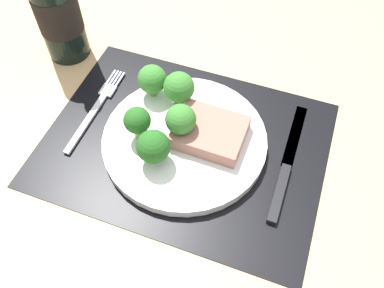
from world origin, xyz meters
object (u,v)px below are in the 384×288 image
object	(u,v)px
fork	(96,108)
knife	(286,169)
plate	(185,140)
steak	(210,132)
wine_bottle	(55,4)

from	to	relation	value
fork	knife	xyz separation A→B (cm)	(33.07, -0.89, 0.05)
fork	knife	world-z (taller)	knife
plate	fork	distance (cm)	16.82
knife	steak	bearing A→B (deg)	173.77
plate	steak	xyz separation A→B (cm)	(3.68, 1.37, 2.07)
steak	wine_bottle	bearing A→B (deg)	160.45
knife	wine_bottle	xyz separation A→B (cm)	(-44.73, 12.24, 10.02)
steak	wine_bottle	world-z (taller)	wine_bottle
steak	knife	xyz separation A→B (cm)	(12.64, -0.84, -2.57)
plate	knife	distance (cm)	16.34
plate	wine_bottle	xyz separation A→B (cm)	(-28.41, 12.77, 9.52)
steak	knife	bearing A→B (deg)	-3.82
fork	knife	bearing A→B (deg)	1.24
steak	wine_bottle	distance (cm)	34.86
knife	wine_bottle	world-z (taller)	wine_bottle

